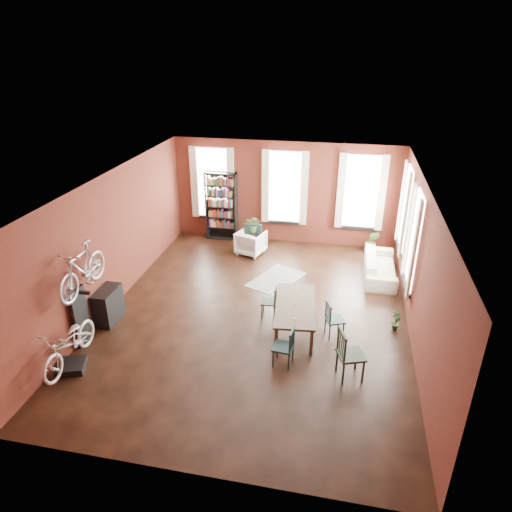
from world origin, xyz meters
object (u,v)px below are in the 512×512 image
(cream_sofa, at_px, (381,263))
(dining_chair_d, at_px, (335,319))
(dining_chair_b, at_px, (269,301))
(bike_trainer, at_px, (72,366))
(bookshelf, at_px, (221,206))
(console_table, at_px, (108,305))
(dining_chair_a, at_px, (283,347))
(dining_table, at_px, (295,317))
(dining_chair_c, at_px, (351,355))
(white_armchair, at_px, (251,241))
(bicycle_floor, at_px, (66,326))
(plant_stand, at_px, (254,240))

(cream_sofa, bearing_deg, dining_chair_d, 160.40)
(dining_chair_b, relative_size, bike_trainer, 1.52)
(bookshelf, distance_m, console_table, 5.40)
(cream_sofa, bearing_deg, dining_chair_b, 134.33)
(dining_chair_a, distance_m, bike_trainer, 4.21)
(dining_chair_a, xyz_separation_m, dining_chair_d, (0.96, 1.21, -0.01))
(bookshelf, bearing_deg, dining_table, -57.73)
(dining_chair_a, xyz_separation_m, cream_sofa, (2.05, 4.28, -0.02))
(dining_chair_a, distance_m, dining_chair_c, 1.32)
(white_armchair, xyz_separation_m, bicycle_floor, (-2.30, -5.98, 0.62))
(bicycle_floor, bearing_deg, console_table, 94.50)
(dining_chair_c, relative_size, bookshelf, 0.47)
(dining_chair_a, height_order, white_armchair, dining_chair_a)
(plant_stand, bearing_deg, bike_trainer, -110.49)
(white_armchair, bearing_deg, plant_stand, -80.11)
(console_table, bearing_deg, dining_chair_c, -9.21)
(dining_chair_c, xyz_separation_m, white_armchair, (-3.05, 5.13, -0.13))
(dining_chair_c, bearing_deg, dining_table, 21.83)
(dining_chair_a, relative_size, plant_stand, 1.48)
(bike_trainer, xyz_separation_m, console_table, (-0.10, 1.78, 0.33))
(dining_chair_c, bearing_deg, bike_trainer, 79.27)
(bookshelf, distance_m, cream_sofa, 5.28)
(dining_chair_d, xyz_separation_m, plant_stand, (-2.65, 4.16, -0.13))
(dining_chair_a, xyz_separation_m, bookshelf, (-2.90, 5.98, 0.67))
(dining_chair_b, xyz_separation_m, dining_chair_d, (1.55, -0.49, 0.03))
(white_armchair, bearing_deg, dining_chair_c, 137.53)
(dining_chair_b, distance_m, cream_sofa, 3.69)
(dining_chair_c, height_order, bookshelf, bookshelf)
(console_table, bearing_deg, dining_chair_b, 14.36)
(dining_chair_b, relative_size, dining_chair_c, 0.74)
(bike_trainer, relative_size, bicycle_floor, 0.29)
(dining_chair_b, bearing_deg, bookshelf, -154.40)
(dining_chair_d, distance_m, console_table, 5.15)
(dining_chair_d, relative_size, cream_sofa, 0.40)
(white_armchair, xyz_separation_m, plant_stand, (0.04, 0.35, -0.10))
(dining_chair_c, height_order, bicycle_floor, bicycle_floor)
(dining_chair_c, bearing_deg, bicycle_floor, 78.97)
(dining_chair_d, relative_size, plant_stand, 1.44)
(dining_table, xyz_separation_m, dining_chair_c, (1.24, -1.38, 0.20))
(dining_chair_d, distance_m, plant_stand, 4.93)
(dining_chair_b, height_order, dining_chair_d, dining_chair_d)
(dining_chair_b, relative_size, white_armchair, 0.99)
(bookshelf, height_order, console_table, bookshelf)
(dining_chair_a, height_order, dining_chair_b, dining_chair_a)
(dining_chair_d, height_order, cream_sofa, dining_chair_d)
(dining_chair_c, relative_size, bike_trainer, 2.05)
(dining_chair_c, distance_m, console_table, 5.57)
(dining_chair_c, distance_m, white_armchair, 5.97)
(dining_chair_c, height_order, bike_trainer, dining_chair_c)
(bookshelf, bearing_deg, dining_chair_d, -51.05)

